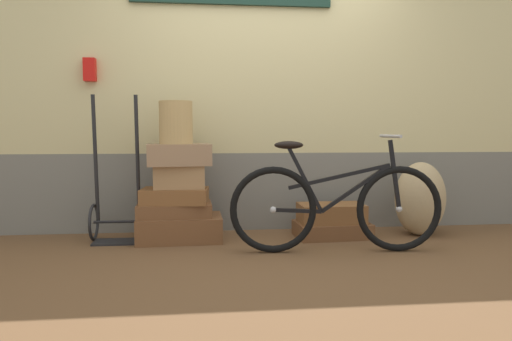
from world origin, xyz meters
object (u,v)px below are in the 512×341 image
at_px(suitcase_0, 180,228).
at_px(wicker_basket, 176,123).
at_px(luggage_trolley, 117,209).
at_px(suitcase_4, 179,155).
at_px(bicycle, 336,206).
at_px(suitcase_3, 179,177).
at_px(suitcase_1, 175,209).
at_px(suitcase_2, 175,196).
at_px(suitcase_5, 332,230).
at_px(burlap_sack, 420,199).
at_px(suitcase_6, 331,213).

distance_m(suitcase_0, wicker_basket, 0.89).
height_order(wicker_basket, luggage_trolley, luggage_trolley).
distance_m(suitcase_4, bicycle, 1.36).
xyz_separation_m(suitcase_3, luggage_trolley, (-0.53, 0.07, -0.27)).
xyz_separation_m(suitcase_3, bicycle, (1.21, -0.50, -0.19)).
xyz_separation_m(suitcase_1, bicycle, (1.25, -0.52, 0.09)).
relative_size(suitcase_2, suitcase_5, 0.86).
xyz_separation_m(suitcase_2, suitcase_4, (0.04, -0.00, 0.35)).
height_order(suitcase_1, burlap_sack, burlap_sack).
bearing_deg(suitcase_4, luggage_trolley, 164.82).
distance_m(suitcase_2, suitcase_5, 1.39).
height_order(suitcase_0, suitcase_4, suitcase_4).
height_order(suitcase_4, bicycle, bicycle).
distance_m(suitcase_4, suitcase_6, 1.41).
bearing_deg(suitcase_0, burlap_sack, -2.12).
height_order(suitcase_2, bicycle, bicycle).
bearing_deg(wicker_basket, suitcase_6, 0.13).
xyz_separation_m(suitcase_5, burlap_sack, (0.80, -0.01, 0.26)).
relative_size(suitcase_0, bicycle, 0.43).
height_order(suitcase_3, suitcase_4, suitcase_4).
bearing_deg(suitcase_5, suitcase_4, 176.92).
relative_size(suitcase_2, wicker_basket, 1.54).
bearing_deg(wicker_basket, suitcase_2, -175.10).
bearing_deg(burlap_sack, suitcase_3, 179.75).
bearing_deg(suitcase_1, suitcase_6, -3.18).
height_order(suitcase_3, burlap_sack, burlap_sack).
bearing_deg(suitcase_2, suitcase_5, 4.81).
bearing_deg(wicker_basket, suitcase_3, 4.92).
distance_m(suitcase_1, suitcase_3, 0.28).
distance_m(suitcase_3, luggage_trolley, 0.60).
xyz_separation_m(suitcase_4, suitcase_6, (1.31, 0.01, -0.52)).
height_order(suitcase_5, bicycle, bicycle).
xyz_separation_m(suitcase_0, burlap_sack, (2.12, -0.02, 0.22)).
xyz_separation_m(wicker_basket, bicycle, (1.23, -0.50, -0.64)).
bearing_deg(bicycle, suitcase_2, 158.22).
height_order(wicker_basket, bicycle, wicker_basket).
xyz_separation_m(wicker_basket, luggage_trolley, (-0.50, 0.08, -0.73)).
height_order(suitcase_0, suitcase_5, suitcase_0).
xyz_separation_m(suitcase_6, burlap_sack, (0.81, -0.01, 0.12)).
bearing_deg(suitcase_6, suitcase_5, -0.95).
height_order(suitcase_2, wicker_basket, wicker_basket).
relative_size(suitcase_2, suitcase_6, 0.98).
height_order(suitcase_6, wicker_basket, wicker_basket).
xyz_separation_m(suitcase_3, suitcase_5, (1.32, 0.00, -0.48)).
bearing_deg(suitcase_6, suitcase_3, 178.99).
relative_size(suitcase_1, wicker_basket, 1.74).
bearing_deg(suitcase_3, suitcase_4, -124.43).
height_order(suitcase_1, luggage_trolley, luggage_trolley).
xyz_separation_m(suitcase_2, wicker_basket, (0.02, 0.00, 0.61)).
distance_m(suitcase_4, wicker_basket, 0.27).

